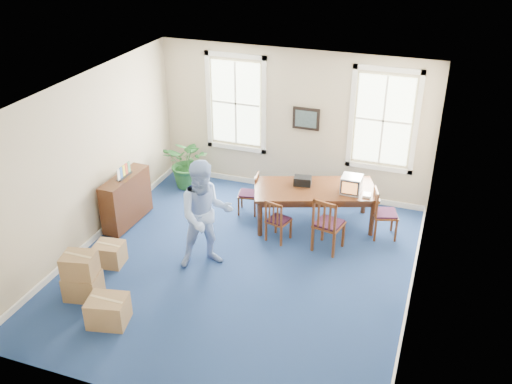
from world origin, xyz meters
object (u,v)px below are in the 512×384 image
(conference_table, at_px, (314,206))
(potted_plant, at_px, (189,163))
(credenza, at_px, (127,201))
(cardboard_boxes, at_px, (96,274))
(crt_tv, at_px, (351,184))
(chair_near_left, at_px, (279,220))
(man, at_px, (205,215))

(conference_table, bearing_deg, potted_plant, 147.60)
(conference_table, bearing_deg, credenza, 179.37)
(conference_table, relative_size, cardboard_boxes, 1.58)
(crt_tv, xyz_separation_m, chair_near_left, (-1.19, -0.87, -0.54))
(cardboard_boxes, bearing_deg, crt_tv, 45.28)
(credenza, xyz_separation_m, cardboard_boxes, (0.76, -2.23, -0.08))
(conference_table, bearing_deg, chair_near_left, -140.87)
(conference_table, relative_size, chair_near_left, 2.69)
(chair_near_left, xyz_separation_m, cardboard_boxes, (-2.30, -2.66, -0.01))
(conference_table, relative_size, credenza, 1.85)
(conference_table, height_order, chair_near_left, chair_near_left)
(crt_tv, height_order, credenza, crt_tv)
(chair_near_left, bearing_deg, crt_tv, -128.77)
(cardboard_boxes, bearing_deg, potted_plant, 93.92)
(crt_tv, relative_size, chair_near_left, 0.47)
(credenza, bearing_deg, crt_tv, 19.09)
(crt_tv, distance_m, credenza, 4.47)
(man, relative_size, credenza, 1.57)
(conference_table, relative_size, potted_plant, 2.00)
(conference_table, xyz_separation_m, chair_near_left, (-0.49, -0.81, 0.04))
(chair_near_left, xyz_separation_m, man, (-0.97, -1.19, 0.57))
(chair_near_left, xyz_separation_m, potted_plant, (-2.58, 1.49, 0.15))
(conference_table, bearing_deg, man, -145.87)
(man, xyz_separation_m, credenza, (-2.09, 0.77, -0.50))
(man, height_order, credenza, man)
(potted_plant, xyz_separation_m, cardboard_boxes, (0.28, -4.15, -0.16))
(conference_table, relative_size, crt_tv, 5.75)
(crt_tv, relative_size, credenza, 0.32)
(chair_near_left, distance_m, potted_plant, 2.99)
(crt_tv, distance_m, cardboard_boxes, 4.99)
(man, bearing_deg, credenza, 126.65)
(conference_table, distance_m, crt_tv, 0.91)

